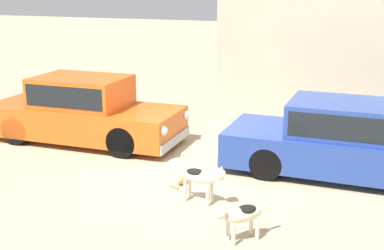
{
  "coord_description": "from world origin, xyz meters",
  "views": [
    {
      "loc": [
        3.56,
        -8.64,
        3.56
      ],
      "look_at": [
        0.04,
        0.2,
        0.9
      ],
      "focal_mm": 47.26,
      "sensor_mm": 36.0,
      "label": 1
    }
  ],
  "objects_px": {
    "stray_cat": "(184,179)",
    "parked_sedan_second": "(347,140)",
    "stray_dog_spotted": "(202,177)",
    "parked_sedan_nearest": "(84,110)",
    "stray_dog_tan": "(240,215)"
  },
  "relations": [
    {
      "from": "stray_cat",
      "to": "parked_sedan_second",
      "type": "bearing_deg",
      "value": -50.0
    },
    {
      "from": "parked_sedan_second",
      "to": "stray_dog_spotted",
      "type": "height_order",
      "value": "parked_sedan_second"
    },
    {
      "from": "parked_sedan_nearest",
      "to": "parked_sedan_second",
      "type": "height_order",
      "value": "parked_sedan_nearest"
    },
    {
      "from": "stray_dog_tan",
      "to": "stray_cat",
      "type": "height_order",
      "value": "stray_dog_tan"
    },
    {
      "from": "parked_sedan_second",
      "to": "stray_dog_spotted",
      "type": "bearing_deg",
      "value": -134.11
    },
    {
      "from": "parked_sedan_second",
      "to": "stray_dog_spotted",
      "type": "distance_m",
      "value": 3.08
    },
    {
      "from": "stray_dog_spotted",
      "to": "parked_sedan_nearest",
      "type": "bearing_deg",
      "value": 155.71
    },
    {
      "from": "parked_sedan_nearest",
      "to": "stray_dog_tan",
      "type": "height_order",
      "value": "parked_sedan_nearest"
    },
    {
      "from": "parked_sedan_nearest",
      "to": "stray_dog_tan",
      "type": "relative_size",
      "value": 6.03
    },
    {
      "from": "parked_sedan_nearest",
      "to": "stray_dog_spotted",
      "type": "bearing_deg",
      "value": -32.77
    },
    {
      "from": "parked_sedan_nearest",
      "to": "stray_dog_tan",
      "type": "distance_m",
      "value": 5.78
    },
    {
      "from": "parked_sedan_nearest",
      "to": "stray_dog_tan",
      "type": "xyz_separation_m",
      "value": [
        4.75,
        -3.28,
        -0.34
      ]
    },
    {
      "from": "stray_dog_tan",
      "to": "stray_dog_spotted",
      "type": "bearing_deg",
      "value": -94.19
    },
    {
      "from": "parked_sedan_nearest",
      "to": "parked_sedan_second",
      "type": "distance_m",
      "value": 5.89
    },
    {
      "from": "stray_dog_tan",
      "to": "stray_cat",
      "type": "bearing_deg",
      "value": -94.71
    }
  ]
}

